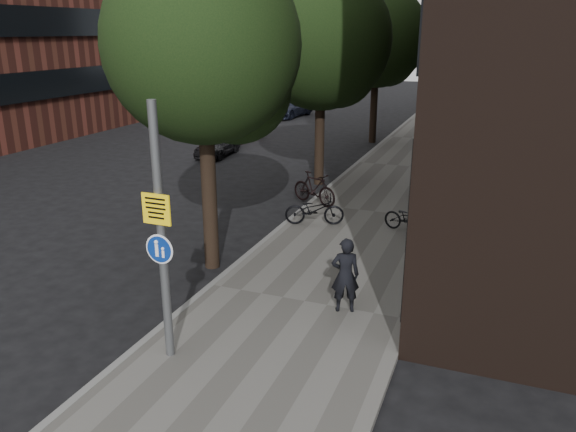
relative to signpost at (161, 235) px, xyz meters
The scene contains 15 objects.
ground 2.76m from the signpost, 22.36° to the right, with size 120.00×120.00×0.00m, color black.
sidewalk 9.87m from the signpost, 80.75° to the left, with size 4.50×60.00×0.12m, color #605E59.
curb_edge 9.77m from the signpost, 94.28° to the left, with size 0.15×60.00×0.13m, color slate.
street_tree_near 5.09m from the signpost, 106.75° to the left, with size 4.40×4.40×7.50m.
street_tree_mid 12.96m from the signpost, 95.60° to the left, with size 5.00×5.00×7.80m.
street_tree_far 21.82m from the signpost, 93.28° to the left, with size 5.00×5.00×7.80m.
signpost is the anchor object (origin of this frame).
pedestrian 3.93m from the signpost, 47.93° to the left, with size 0.58×0.38×1.58m, color black.
parked_bike_facade_near 8.60m from the signpost, 70.00° to the left, with size 0.54×1.56×0.82m, color black.
parked_bike_facade_far 11.48m from the signpost, 73.15° to the left, with size 0.51×1.79×1.08m, color black.
parked_bike_curb_near 7.81m from the signpost, 88.90° to the left, with size 0.61×1.74×0.91m, color black.
parked_bike_curb_far 9.69m from the signpost, 93.05° to the left, with size 0.51×1.80×1.08m, color black.
parked_car_near 17.32m from the signpost, 115.11° to the left, with size 1.25×3.11×1.06m, color black.
parked_car_mid 21.01m from the signpost, 112.38° to the left, with size 1.19×3.41×1.12m, color #59191A.
parked_car_far 29.88m from the signpost, 106.85° to the left, with size 1.81×4.45×1.29m, color black.
Camera 1 is at (3.80, -6.83, 5.60)m, focal length 35.00 mm.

